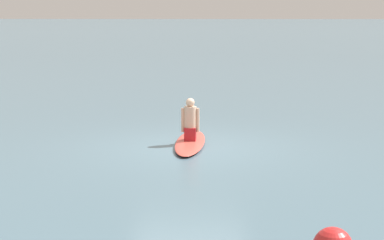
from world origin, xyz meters
TOP-DOWN VIEW (x-y plane):
  - ground_plane at (0.00, 0.00)m, footprint 400.00×400.00m
  - surfboard at (-0.01, -0.39)m, footprint 0.76×2.96m
  - person_paddler at (-0.01, -0.39)m, footprint 0.42×0.32m

SIDE VIEW (x-z plane):
  - ground_plane at x=0.00m, z-range 0.00..0.00m
  - surfboard at x=-0.01m, z-range 0.00..0.10m
  - person_paddler at x=-0.01m, z-range 0.06..1.01m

